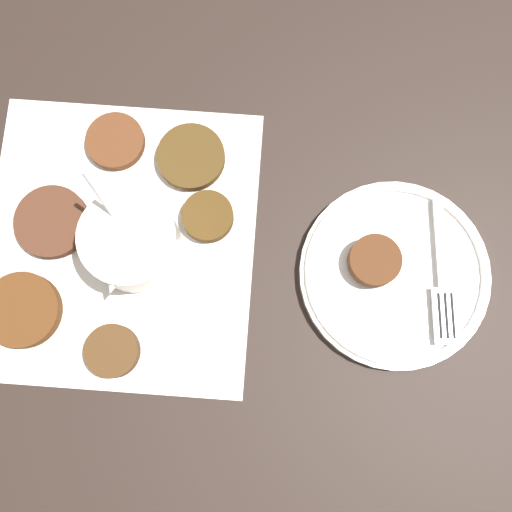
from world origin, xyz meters
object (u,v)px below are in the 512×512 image
(fritter_on_plate, at_px, (374,261))
(fork, at_px, (444,286))
(serving_plate, at_px, (395,274))
(sauce_bowl, at_px, (132,243))

(fritter_on_plate, distance_m, fork, 0.08)
(serving_plate, relative_size, fritter_on_plate, 3.74)
(fritter_on_plate, relative_size, fork, 0.35)
(sauce_bowl, distance_m, serving_plate, 0.30)
(serving_plate, xyz_separation_m, fork, (0.00, 0.05, 0.01))
(sauce_bowl, distance_m, fork, 0.35)
(sauce_bowl, distance_m, fritter_on_plate, 0.27)
(serving_plate, bearing_deg, fork, 87.58)
(fork, bearing_deg, fritter_on_plate, -94.56)
(sauce_bowl, bearing_deg, fritter_on_plate, 100.73)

